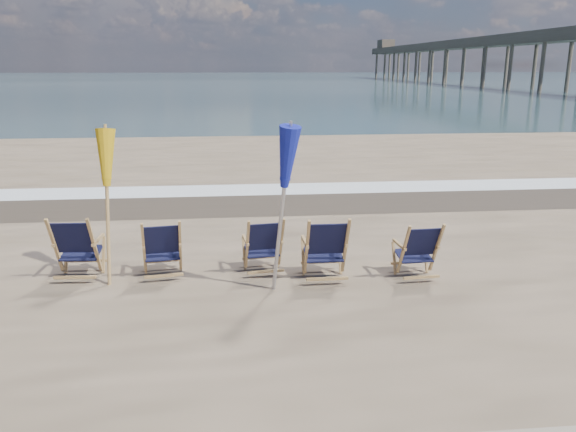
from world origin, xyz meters
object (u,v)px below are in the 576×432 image
at_px(umbrella_blue, 281,164).
at_px(umbrella_yellow, 103,166).
at_px(fishing_pier, 503,55).
at_px(beach_chair_2, 281,245).
at_px(beach_chair_3, 346,249).
at_px(beach_chair_0, 95,248).
at_px(beach_chair_1, 180,248).
at_px(beach_chair_4, 437,250).

bearing_deg(umbrella_blue, umbrella_yellow, 162.81).
relative_size(umbrella_blue, fishing_pier, 0.02).
height_order(beach_chair_2, umbrella_yellow, umbrella_yellow).
xyz_separation_m(beach_chair_3, umbrella_blue, (-1.01, -0.36, 1.38)).
bearing_deg(beach_chair_0, fishing_pier, -116.57).
height_order(beach_chair_1, fishing_pier, fishing_pier).
xyz_separation_m(beach_chair_2, fishing_pier, (38.12, 71.98, 4.17)).
relative_size(beach_chair_1, umbrella_yellow, 0.42).
bearing_deg(beach_chair_1, beach_chair_2, 172.97).
relative_size(beach_chair_2, fishing_pier, 0.01).
distance_m(beach_chair_0, umbrella_yellow, 1.28).
xyz_separation_m(beach_chair_1, fishing_pier, (39.69, 72.00, 4.16)).
bearing_deg(beach_chair_3, umbrella_blue, 18.89).
relative_size(beach_chair_1, beach_chair_3, 0.92).
bearing_deg(beach_chair_4, umbrella_blue, 3.46).
relative_size(beach_chair_2, umbrella_blue, 0.39).
bearing_deg(fishing_pier, beach_chair_2, -117.91).
distance_m(beach_chair_2, umbrella_blue, 1.64).
relative_size(beach_chair_0, beach_chair_3, 1.00).
xyz_separation_m(beach_chair_0, beach_chair_2, (2.85, 0.03, -0.05)).
xyz_separation_m(beach_chair_4, umbrella_yellow, (-4.97, 0.48, 1.31)).
relative_size(beach_chair_2, beach_chair_3, 0.91).
height_order(beach_chair_0, umbrella_yellow, umbrella_yellow).
bearing_deg(umbrella_yellow, beach_chair_3, -6.93).
distance_m(beach_chair_0, fishing_pier, 82.95).
xyz_separation_m(beach_chair_3, umbrella_yellow, (-3.56, 0.43, 1.25)).
distance_m(beach_chair_4, umbrella_yellow, 5.16).
height_order(beach_chair_1, beach_chair_3, beach_chair_3).
xyz_separation_m(umbrella_yellow, umbrella_blue, (2.55, -0.79, 0.13)).
bearing_deg(fishing_pier, umbrella_blue, -117.69).
height_order(beach_chair_3, umbrella_blue, umbrella_blue).
relative_size(beach_chair_1, beach_chair_4, 1.03).
xyz_separation_m(beach_chair_3, fishing_pier, (37.18, 72.42, 4.12)).
bearing_deg(beach_chair_3, beach_chair_1, -9.87).
bearing_deg(beach_chair_2, beach_chair_0, -6.61).
relative_size(beach_chair_0, fishing_pier, 0.01).
relative_size(beach_chair_3, beach_chair_4, 1.12).
bearing_deg(beach_chair_1, umbrella_blue, 144.72).
distance_m(beach_chair_4, fishing_pier, 80.92).
height_order(beach_chair_2, umbrella_blue, umbrella_blue).
distance_m(beach_chair_1, beach_chair_2, 1.57).
bearing_deg(beach_chair_3, fishing_pier, -117.62).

